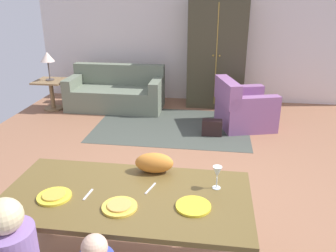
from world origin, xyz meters
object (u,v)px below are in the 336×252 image
object	(u,v)px
side_table	(51,90)
handbag	(212,128)
cat	(154,163)
armchair	(243,108)
dining_table	(127,202)
armoire	(217,53)
table_lamp	(47,58)
plate_near_child	(120,207)
wine_glass	(217,173)
plate_near_woman	(193,206)
couch	(116,93)
plate_near_man	(54,197)

from	to	relation	value
side_table	handbag	bearing A→B (deg)	-16.05
cat	armchair	xyz separation A→B (m)	(0.95, 3.16, -0.53)
dining_table	armoire	bearing A→B (deg)	82.53
side_table	table_lamp	distance (m)	0.63
plate_near_child	handbag	bearing A→B (deg)	79.42
plate_near_child	table_lamp	world-z (taller)	table_lamp
wine_glass	armoire	bearing A→B (deg)	90.74
dining_table	cat	size ratio (longest dim) A/B	5.81
plate_near_woman	wine_glass	world-z (taller)	wine_glass
plate_near_woman	side_table	distance (m)	5.07
couch	armchair	distance (m)	2.50
armoire	plate_near_man	bearing A→B (deg)	-103.20
couch	armchair	bearing A→B (deg)	-15.62
plate_near_child	wine_glass	world-z (taller)	wine_glass
couch	side_table	world-z (taller)	couch
armoire	table_lamp	size ratio (longest dim) A/B	3.89
cat	armchair	size ratio (longest dim) A/B	0.30
cat	wine_glass	bearing A→B (deg)	-23.73
handbag	side_table	bearing A→B (deg)	163.95
plate_near_woman	armoire	bearing A→B (deg)	88.80
plate_near_child	wine_glass	distance (m)	0.77
plate_near_child	armoire	bearing A→B (deg)	82.81
plate_near_man	armchair	size ratio (longest dim) A/B	0.23
plate_near_child	plate_near_woman	size ratio (longest dim) A/B	1.00
wine_glass	couch	world-z (taller)	wine_glass
side_table	handbag	distance (m)	3.26
armoire	dining_table	bearing A→B (deg)	-97.47
cat	armoire	size ratio (longest dim) A/B	0.15
couch	cat	bearing A→B (deg)	-69.17
plate_near_child	plate_near_woman	world-z (taller)	same
wine_glass	handbag	bearing A→B (deg)	91.35
cat	plate_near_child	bearing A→B (deg)	-109.43
plate_near_man	armchair	bearing A→B (deg)	66.16
couch	side_table	size ratio (longest dim) A/B	3.16
plate_near_man	wine_glass	bearing A→B (deg)	14.25
wine_glass	handbag	world-z (taller)	wine_glass
table_lamp	wine_glass	bearing A→B (deg)	-49.67
side_table	armchair	bearing A→B (deg)	-6.54
wine_glass	couch	xyz separation A→B (m)	(-1.98, 4.02, -0.59)
cat	table_lamp	size ratio (longest dim) A/B	0.59
handbag	plate_near_child	bearing A→B (deg)	-100.58
wine_glass	table_lamp	distance (m)	4.94
side_table	handbag	xyz separation A→B (m)	(3.13, -0.90, -0.25)
side_table	plate_near_child	bearing A→B (deg)	-58.51
plate_near_child	couch	size ratio (longest dim) A/B	0.14
table_lamp	dining_table	bearing A→B (deg)	-57.36
couch	armoire	xyz separation A→B (m)	(1.92, 0.47, 0.75)
side_table	table_lamp	world-z (taller)	table_lamp
armoire	side_table	xyz separation A→B (m)	(-3.14, -0.73, -0.67)
table_lamp	handbag	xyz separation A→B (m)	(3.13, -0.90, -0.88)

